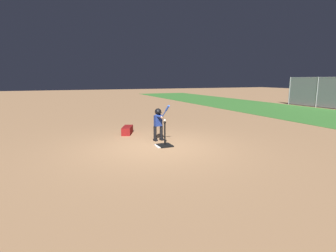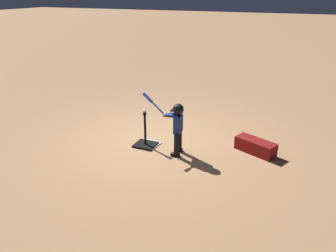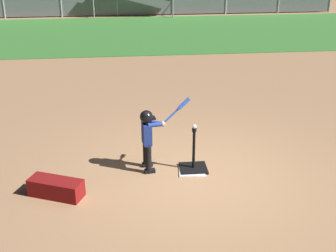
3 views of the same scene
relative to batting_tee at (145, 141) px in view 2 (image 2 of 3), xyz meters
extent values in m
plane|color=#AD7F56|center=(0.01, -0.31, -0.10)|extent=(90.00, 90.00, 0.00)
cube|color=white|center=(-0.03, -0.06, -0.09)|extent=(0.48, 0.48, 0.02)
cube|color=black|center=(0.00, 0.00, -0.08)|extent=(0.46, 0.42, 0.04)
cylinder|color=black|center=(0.00, 0.00, 0.28)|extent=(0.05, 0.05, 0.68)
cylinder|color=black|center=(0.00, 0.00, 0.64)|extent=(0.08, 0.08, 0.05)
cylinder|color=black|center=(-0.80, 0.20, 0.15)|extent=(0.11, 0.11, 0.49)
cube|color=black|center=(-0.78, 0.20, -0.07)|extent=(0.19, 0.11, 0.06)
cylinder|color=black|center=(-0.77, -0.04, 0.15)|extent=(0.11, 0.11, 0.49)
cube|color=black|center=(-0.75, -0.04, -0.07)|extent=(0.19, 0.11, 0.06)
cube|color=navy|center=(-0.79, 0.08, 0.58)|extent=(0.17, 0.27, 0.36)
sphere|color=tan|center=(-0.79, 0.08, 0.87)|extent=(0.19, 0.19, 0.19)
sphere|color=black|center=(-0.79, 0.08, 0.88)|extent=(0.22, 0.22, 0.22)
cube|color=black|center=(-0.69, 0.09, 0.85)|extent=(0.13, 0.18, 0.01)
cylinder|color=navy|center=(-0.65, 0.14, 0.74)|extent=(0.30, 0.12, 0.11)
cylinder|color=navy|center=(-0.64, 0.05, 0.74)|extent=(0.30, 0.19, 0.11)
sphere|color=tan|center=(-0.51, 0.11, 0.73)|extent=(0.09, 0.09, 0.09)
cylinder|color=blue|center=(-0.30, 0.14, 0.93)|extent=(0.46, 0.09, 0.43)
cylinder|color=blue|center=(-0.16, 0.15, 1.06)|extent=(0.23, 0.09, 0.21)
cylinder|color=black|center=(-0.53, 0.11, 0.71)|extent=(0.05, 0.05, 0.05)
sphere|color=white|center=(0.00, 0.00, 0.70)|extent=(0.07, 0.07, 0.07)
cube|color=maroon|center=(-2.24, -0.62, 0.04)|extent=(0.90, 0.63, 0.28)
camera|label=1|loc=(7.30, -2.96, 1.95)|focal=28.00mm
camera|label=2|loc=(-2.99, 5.69, 3.05)|focal=35.00mm
camera|label=3|loc=(-1.16, -6.99, 3.80)|focal=50.00mm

